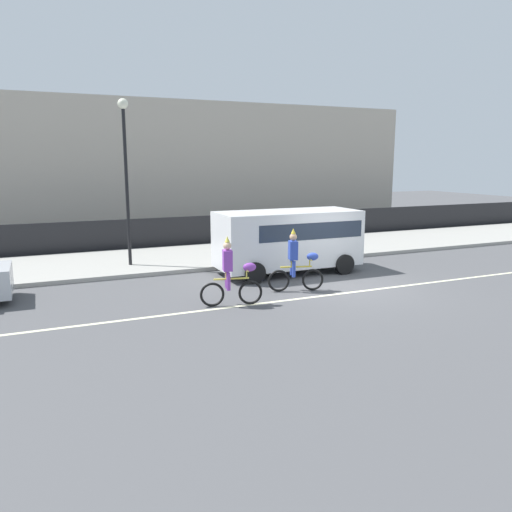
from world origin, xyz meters
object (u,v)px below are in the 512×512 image
(street_lamp_post, at_px, (125,158))
(parade_cyclist_cobalt, at_px, (297,264))
(parade_cyclist_purple, at_px, (232,275))
(parked_van_white, at_px, (290,237))

(street_lamp_post, bearing_deg, parade_cyclist_cobalt, -52.40)
(parade_cyclist_purple, bearing_deg, street_lamp_post, 106.09)
(parade_cyclist_cobalt, distance_m, street_lamp_post, 7.35)
(parade_cyclist_purple, bearing_deg, parked_van_white, 42.43)
(parade_cyclist_purple, distance_m, parked_van_white, 4.54)
(parade_cyclist_cobalt, bearing_deg, parade_cyclist_purple, -163.93)
(parade_cyclist_purple, height_order, street_lamp_post, street_lamp_post)
(parade_cyclist_cobalt, relative_size, parked_van_white, 0.38)
(parade_cyclist_cobalt, height_order, parked_van_white, parked_van_white)
(parked_van_white, bearing_deg, parade_cyclist_purple, -137.57)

